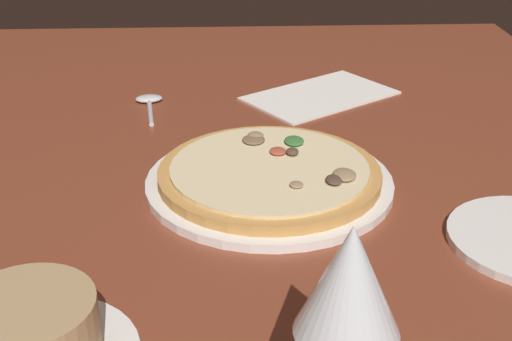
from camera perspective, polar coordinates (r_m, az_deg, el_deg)
name	(u,v)px	position (r cm, az deg, el deg)	size (l,w,h in cm)	color
dining_table	(242,219)	(75.87, -1.14, -4.05)	(150.00, 110.00, 4.00)	brown
pizza_main	(270,177)	(77.80, 1.14, -0.52)	(28.07, 28.07, 3.36)	white
ramekin_on_saucer	(31,340)	(54.92, -18.20, -13.24)	(15.92, 15.92, 6.02)	white
wine_glass_far	(349,291)	(43.32, 7.73, -9.87)	(7.31, 7.31, 15.72)	silver
paper_menu	(320,95)	(105.74, 5.36, 6.22)	(13.13, 21.75, 0.30)	white
spoon	(149,102)	(102.88, -8.85, 5.61)	(11.52, 4.33, 1.00)	silver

